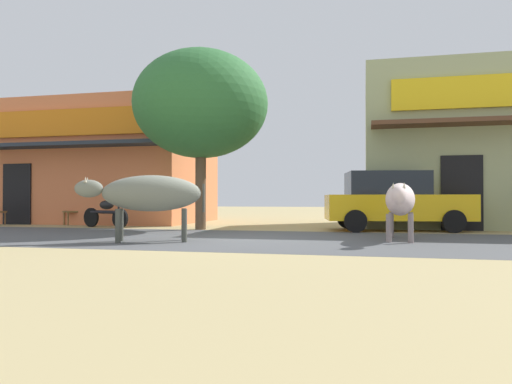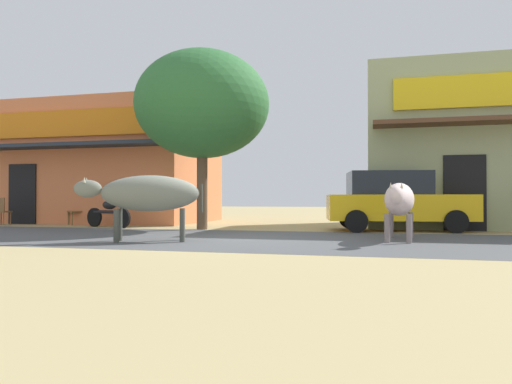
# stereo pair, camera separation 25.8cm
# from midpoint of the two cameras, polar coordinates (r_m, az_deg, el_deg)

# --- Properties ---
(ground) EXTENTS (80.00, 80.00, 0.00)m
(ground) POSITION_cam_midpoint_polar(r_m,az_deg,el_deg) (10.60, -3.45, -5.64)
(ground) COLOR tan
(asphalt_road) EXTENTS (72.00, 5.27, 0.00)m
(asphalt_road) POSITION_cam_midpoint_polar(r_m,az_deg,el_deg) (10.60, -3.45, -5.63)
(asphalt_road) COLOR #4E5053
(asphalt_road) RESTS_ON ground
(storefront_left_cafe) EXTENTS (8.70, 5.74, 4.43)m
(storefront_left_cafe) POSITION_cam_midpoint_polar(r_m,az_deg,el_deg) (19.62, -19.47, 3.14)
(storefront_left_cafe) COLOR #DF7748
(storefront_left_cafe) RESTS_ON ground
(storefront_right_club) EXTENTS (7.09, 5.74, 4.95)m
(storefront_right_club) POSITION_cam_midpoint_polar(r_m,az_deg,el_deg) (16.96, 24.73, 4.64)
(storefront_right_club) COLOR #A4AD7C
(storefront_right_club) RESTS_ON ground
(roadside_tree) EXTENTS (3.90, 3.90, 5.19)m
(roadside_tree) POSITION_cam_midpoint_polar(r_m,az_deg,el_deg) (14.09, -7.19, 10.37)
(roadside_tree) COLOR brown
(roadside_tree) RESTS_ON ground
(parked_hatchback_car) EXTENTS (4.11, 2.36, 1.64)m
(parked_hatchback_car) POSITION_cam_midpoint_polar(r_m,az_deg,el_deg) (13.75, 15.69, -0.98)
(parked_hatchback_car) COLOR yellow
(parked_hatchback_car) RESTS_ON ground
(parked_motorcycle) EXTENTS (1.79, 0.61, 1.05)m
(parked_motorcycle) POSITION_cam_midpoint_polar(r_m,az_deg,el_deg) (15.32, -18.05, -2.35)
(parked_motorcycle) COLOR black
(parked_motorcycle) RESTS_ON ground
(cow_near_brown) EXTENTS (2.55, 1.43, 1.38)m
(cow_near_brown) POSITION_cam_midpoint_polar(r_m,az_deg,el_deg) (10.10, -13.43, -0.23)
(cow_near_brown) COLOR slate
(cow_near_brown) RESTS_ON ground
(cow_far_dark) EXTENTS (0.78, 2.56, 1.23)m
(cow_far_dark) POSITION_cam_midpoint_polar(r_m,az_deg,el_deg) (10.56, 16.27, -0.92)
(cow_far_dark) COLOR beige
(cow_far_dark) RESTS_ON ground
(cafe_chair_near_tree) EXTENTS (0.61, 0.61, 0.92)m
(cafe_chair_near_tree) POSITION_cam_midpoint_polar(r_m,az_deg,el_deg) (17.22, -21.47, -2.00)
(cafe_chair_near_tree) COLOR brown
(cafe_chair_near_tree) RESTS_ON ground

